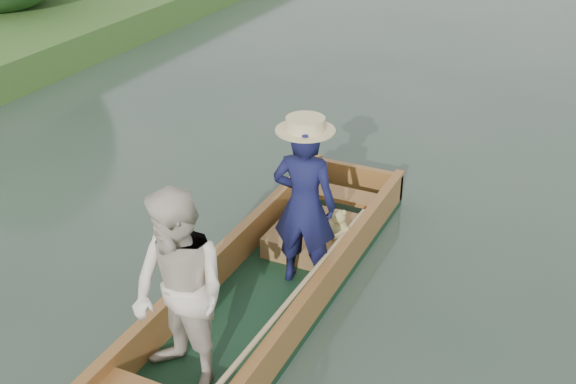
% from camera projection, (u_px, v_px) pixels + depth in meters
% --- Properties ---
extents(ground, '(120.00, 120.00, 0.00)m').
position_uv_depth(ground, '(260.00, 312.00, 6.58)').
color(ground, '#283D30').
rests_on(ground, ground).
extents(punt, '(1.12, 5.17, 1.75)m').
position_uv_depth(punt, '(248.00, 273.00, 6.10)').
color(punt, '#13311D').
rests_on(punt, ground).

